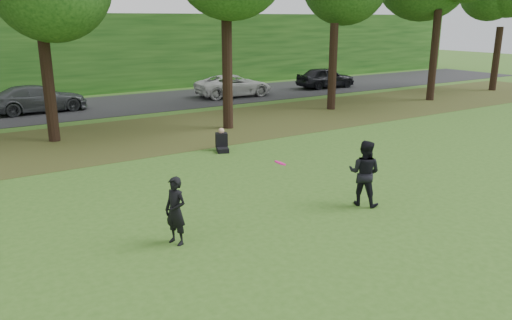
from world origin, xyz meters
The scene contains 9 objects.
ground centered at (0.00, 0.00, 0.00)m, with size 120.00×120.00×0.00m, color #31571B.
leaf_litter centered at (0.00, 13.00, 0.01)m, with size 60.00×7.00×0.01m, color #403117.
street centered at (0.00, 21.00, 0.01)m, with size 70.00×7.00×0.02m, color black.
far_hedge centered at (0.00, 27.00, 2.50)m, with size 70.00×3.00×5.00m, color #153F12.
player_left centered at (-2.73, 2.63, 0.75)m, with size 0.54×0.36×1.49m, color black.
player_right centered at (2.32, 2.19, 0.86)m, with size 0.84×0.65×1.72m, color black.
parked_cars centered at (-0.84, 20.22, 0.72)m, with size 40.85×3.75×1.53m.
frisbee centered at (-0.32, 2.21, 1.53)m, with size 0.37×0.38×0.15m.
seated_person centered at (1.88, 9.02, 0.31)m, with size 0.64×0.83×0.83m.
Camera 1 is at (-6.61, -6.62, 4.69)m, focal length 35.00 mm.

